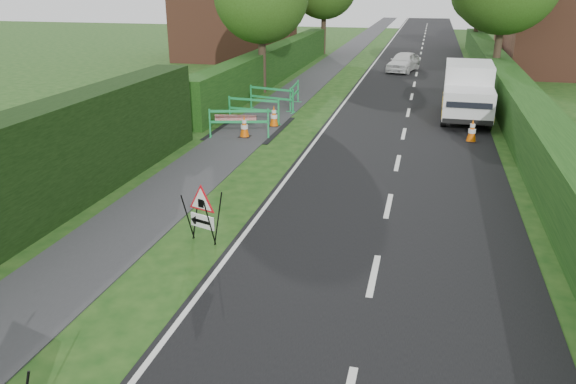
{
  "coord_description": "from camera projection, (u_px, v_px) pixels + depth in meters",
  "views": [
    {
      "loc": [
        3.16,
        -8.18,
        5.06
      ],
      "look_at": [
        0.57,
        2.26,
        1.02
      ],
      "focal_mm": 35.0,
      "sensor_mm": 36.0,
      "label": 1
    }
  ],
  "objects": [
    {
      "name": "ground",
      "position": [
        226.0,
        286.0,
        9.93
      ],
      "size": [
        120.0,
        120.0,
        0.0
      ],
      "primitive_type": "plane",
      "color": "#173F12",
      "rests_on": "ground"
    },
    {
      "name": "road_surface",
      "position": [
        421.0,
        55.0,
        41.16
      ],
      "size": [
        6.0,
        90.0,
        0.02
      ],
      "primitive_type": "cube",
      "color": "black",
      "rests_on": "ground"
    },
    {
      "name": "footpath",
      "position": [
        346.0,
        53.0,
        42.4
      ],
      "size": [
        2.0,
        90.0,
        0.02
      ],
      "primitive_type": "cube",
      "color": "#2D2D30",
      "rests_on": "ground"
    },
    {
      "name": "hedge_west_far",
      "position": [
        276.0,
        79.0,
        31.04
      ],
      "size": [
        1.0,
        24.0,
        1.8
      ],
      "primitive_type": "cube",
      "color": "#14380F",
      "rests_on": "ground"
    },
    {
      "name": "hedge_east",
      "position": [
        509.0,
        113.0,
        23.0
      ],
      "size": [
        1.2,
        50.0,
        1.5
      ],
      "primitive_type": "cube",
      "color": "#14380F",
      "rests_on": "ground"
    },
    {
      "name": "house_west",
      "position": [
        236.0,
        15.0,
        38.41
      ],
      "size": [
        7.5,
        7.4,
        7.88
      ],
      "color": "brown",
      "rests_on": "ground"
    },
    {
      "name": "house_east_a",
      "position": [
        575.0,
        22.0,
        31.87
      ],
      "size": [
        7.5,
        7.4,
        7.88
      ],
      "color": "brown",
      "rests_on": "ground"
    },
    {
      "name": "house_east_b",
      "position": [
        549.0,
        11.0,
        44.37
      ],
      "size": [
        7.5,
        7.4,
        7.88
      ],
      "color": "brown",
      "rests_on": "ground"
    },
    {
      "name": "triangle_sign",
      "position": [
        201.0,
        209.0,
        11.35
      ],
      "size": [
        0.92,
        0.92,
        1.07
      ],
      "rotation": [
        0.0,
        0.0,
        -0.32
      ],
      "color": "black",
      "rests_on": "ground"
    },
    {
      "name": "works_van",
      "position": [
        468.0,
        91.0,
        21.7
      ],
      "size": [
        1.9,
        4.6,
        2.07
      ],
      "rotation": [
        0.0,
        0.0,
        -0.02
      ],
      "color": "silver",
      "rests_on": "ground"
    },
    {
      "name": "traffic_cone_0",
      "position": [
        472.0,
        131.0,
        18.73
      ],
      "size": [
        0.38,
        0.38,
        0.79
      ],
      "color": "black",
      "rests_on": "ground"
    },
    {
      "name": "traffic_cone_1",
      "position": [
        487.0,
        115.0,
        20.9
      ],
      "size": [
        0.38,
        0.38,
        0.79
      ],
      "color": "black",
      "rests_on": "ground"
    },
    {
      "name": "traffic_cone_2",
      "position": [
        480.0,
        102.0,
        23.24
      ],
      "size": [
        0.38,
        0.38,
        0.79
      ],
      "color": "black",
      "rests_on": "ground"
    },
    {
      "name": "traffic_cone_3",
      "position": [
        244.0,
        126.0,
        19.28
      ],
      "size": [
        0.38,
        0.38,
        0.79
      ],
      "color": "black",
      "rests_on": "ground"
    },
    {
      "name": "traffic_cone_4",
      "position": [
        274.0,
        116.0,
        20.73
      ],
      "size": [
        0.38,
        0.38,
        0.79
      ],
      "color": "black",
      "rests_on": "ground"
    },
    {
      "name": "ped_barrier_0",
      "position": [
        239.0,
        120.0,
        19.19
      ],
      "size": [
        2.08,
        0.87,
        1.0
      ],
      "rotation": [
        0.0,
        0.0,
        0.26
      ],
      "color": "green",
      "rests_on": "ground"
    },
    {
      "name": "ped_barrier_1",
      "position": [
        254.0,
        108.0,
        21.02
      ],
      "size": [
        2.09,
        0.56,
        1.0
      ],
      "rotation": [
        0.0,
        0.0,
        -0.1
      ],
      "color": "green",
      "rests_on": "ground"
    },
    {
      "name": "ped_barrier_2",
      "position": [
        272.0,
        96.0,
        23.13
      ],
      "size": [
        2.08,
        0.86,
        1.0
      ],
      "rotation": [
        0.0,
        0.0,
        -0.25
      ],
      "color": "green",
      "rests_on": "ground"
    },
    {
      "name": "ped_barrier_3",
      "position": [
        294.0,
        92.0,
        23.87
      ],
      "size": [
        0.49,
        2.08,
        1.0
      ],
      "rotation": [
        0.0,
        0.0,
        1.64
      ],
      "color": "green",
      "rests_on": "ground"
    },
    {
      "name": "redwhite_plank",
      "position": [
        236.0,
        131.0,
        20.3
      ],
      "size": [
        1.48,
        0.3,
        0.25
      ],
      "primitive_type": "cube",
      "rotation": [
        0.0,
        0.0,
        0.18
      ],
      "color": "red",
      "rests_on": "ground"
    },
    {
      "name": "hatchback_car",
      "position": [
        403.0,
        62.0,
        33.39
      ],
      "size": [
        2.09,
        3.6,
        1.15
      ],
      "primitive_type": "imported",
      "rotation": [
        0.0,
        0.0,
        -0.23
      ],
      "color": "white",
      "rests_on": "ground"
    }
  ]
}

